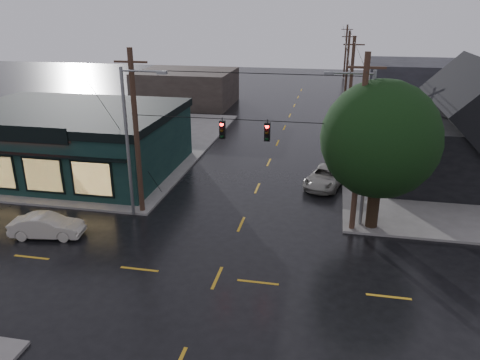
% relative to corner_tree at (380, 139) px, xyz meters
% --- Properties ---
extents(ground_plane, '(160.00, 160.00, 0.00)m').
position_rel_corner_tree_xyz_m(ground_plane, '(-7.62, -7.00, -5.43)').
color(ground_plane, black).
extents(sidewalk_nw, '(28.00, 28.00, 0.15)m').
position_rel_corner_tree_xyz_m(sidewalk_nw, '(-27.62, 13.00, -5.35)').
color(sidewalk_nw, slate).
rests_on(sidewalk_nw, ground).
extents(pizza_shop, '(16.30, 12.34, 4.90)m').
position_rel_corner_tree_xyz_m(pizza_shop, '(-22.62, 5.94, -2.87)').
color(pizza_shop, black).
rests_on(pizza_shop, ground).
extents(ne_building, '(12.60, 11.60, 8.75)m').
position_rel_corner_tree_xyz_m(ne_building, '(7.38, 10.00, -0.96)').
color(ne_building, black).
rests_on(ne_building, ground).
extents(corner_tree, '(6.59, 6.59, 8.60)m').
position_rel_corner_tree_xyz_m(corner_tree, '(0.00, 0.00, 0.00)').
color(corner_tree, black).
rests_on(corner_tree, ground).
extents(utility_pole_nw, '(2.00, 0.32, 10.15)m').
position_rel_corner_tree_xyz_m(utility_pole_nw, '(-14.12, -0.50, -5.43)').
color(utility_pole_nw, '#302115').
rests_on(utility_pole_nw, ground).
extents(utility_pole_ne, '(2.00, 0.32, 10.15)m').
position_rel_corner_tree_xyz_m(utility_pole_ne, '(-1.12, -0.50, -5.43)').
color(utility_pole_ne, '#302115').
rests_on(utility_pole_ne, ground).
extents(utility_pole_far_a, '(2.00, 0.32, 9.65)m').
position_rel_corner_tree_xyz_m(utility_pole_far_a, '(-1.12, 21.00, -5.43)').
color(utility_pole_far_a, '#302115').
rests_on(utility_pole_far_a, ground).
extents(utility_pole_far_b, '(2.00, 0.32, 9.15)m').
position_rel_corner_tree_xyz_m(utility_pole_far_b, '(-1.12, 41.00, -5.43)').
color(utility_pole_far_b, '#302115').
rests_on(utility_pole_far_b, ground).
extents(utility_pole_far_c, '(2.00, 0.32, 9.15)m').
position_rel_corner_tree_xyz_m(utility_pole_far_c, '(-1.12, 61.00, -5.43)').
color(utility_pole_far_c, '#302115').
rests_on(utility_pole_far_c, ground).
extents(span_signal_assembly, '(13.00, 0.48, 1.23)m').
position_rel_corner_tree_xyz_m(span_signal_assembly, '(-7.52, -0.50, 0.27)').
color(span_signal_assembly, black).
rests_on(span_signal_assembly, ground).
extents(streetlight_nw, '(5.40, 0.30, 9.15)m').
position_rel_corner_tree_xyz_m(streetlight_nw, '(-14.42, -1.20, -5.43)').
color(streetlight_nw, gray).
rests_on(streetlight_nw, ground).
extents(streetlight_ne, '(5.40, 0.30, 9.15)m').
position_rel_corner_tree_xyz_m(streetlight_ne, '(-0.62, 0.20, -5.43)').
color(streetlight_ne, gray).
rests_on(streetlight_ne, ground).
extents(bg_building_west, '(12.00, 10.00, 4.40)m').
position_rel_corner_tree_xyz_m(bg_building_west, '(-21.62, 33.00, -3.23)').
color(bg_building_west, '#2E2521').
rests_on(bg_building_west, ground).
extents(bg_building_east, '(14.00, 12.00, 5.60)m').
position_rel_corner_tree_xyz_m(bg_building_east, '(8.38, 38.00, -2.63)').
color(bg_building_east, black).
rests_on(bg_building_east, ground).
extents(sedan_cream, '(4.21, 2.02, 1.33)m').
position_rel_corner_tree_xyz_m(sedan_cream, '(-18.09, -4.71, -4.76)').
color(sedan_cream, '#B5AF9F').
rests_on(sedan_cream, ground).
extents(suv_silver, '(3.53, 5.36, 1.37)m').
position_rel_corner_tree_xyz_m(suv_silver, '(-2.82, 6.46, -4.74)').
color(suv_silver, gray).
rests_on(suv_silver, ground).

